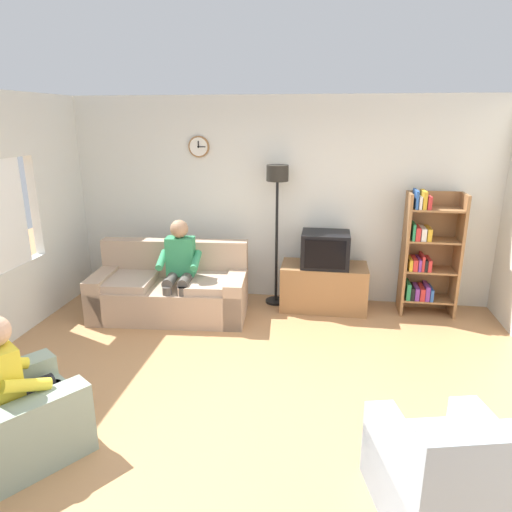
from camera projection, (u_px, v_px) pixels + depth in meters
name	position (u px, v px, depth m)	size (l,w,h in m)	color
ground_plane	(247.00, 403.00, 4.06)	(12.00, 12.00, 0.00)	#B27F51
back_wall_assembly	(279.00, 200.00, 6.19)	(6.20, 0.17, 2.70)	silver
couch	(171.00, 291.00, 5.82)	(1.97, 1.03, 0.90)	tan
tv_stand	(324.00, 287.00, 6.01)	(1.10, 0.56, 0.59)	olive
tv	(325.00, 249.00, 5.84)	(0.60, 0.49, 0.44)	black
bookshelf	(426.00, 254.00, 5.76)	(0.68, 0.36, 1.59)	olive
floor_lamp	(277.00, 197.00, 5.86)	(0.28, 0.28, 1.85)	black
armchair_near_window	(10.00, 421.00, 3.36)	(1.16, 1.18, 0.90)	gray
armchair_near_bookshelf	(449.00, 481.00, 2.81)	(0.99, 1.04, 0.90)	#9EADBC
person_on_couch	(179.00, 265.00, 5.58)	(0.54, 0.56, 1.24)	#338C59
person_in_left_armchair	(16.00, 378.00, 3.33)	(0.62, 0.64, 1.12)	yellow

